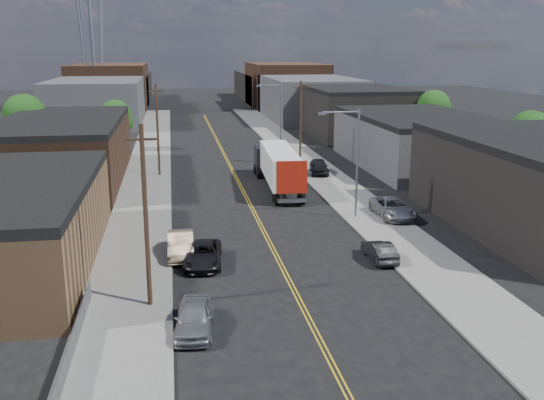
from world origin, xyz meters
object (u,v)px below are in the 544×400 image
object	(u,v)px
semi_truck	(277,164)
car_right_lot_a	(393,208)
car_right_oncoming	(380,251)
car_right_lot_c	(319,166)
car_left_a	(194,317)
car_left_b	(181,245)
car_left_c	(203,254)

from	to	relation	value
semi_truck	car_right_lot_a	xyz separation A→B (m)	(7.46, -12.80, -1.43)
semi_truck	car_right_lot_a	distance (m)	14.88
car_right_oncoming	car_right_lot_c	size ratio (longest dim) A/B	0.84
semi_truck	car_left_a	distance (m)	32.20
car_left_b	car_right_lot_a	bearing A→B (deg)	20.96
car_right_lot_a	car_right_lot_c	world-z (taller)	car_right_lot_c
semi_truck	car_left_a	xyz separation A→B (m)	(-9.49, -30.73, -1.58)
semi_truck	car_left_c	bearing A→B (deg)	-108.81
car_left_b	car_right_lot_c	distance (m)	29.11
car_left_c	car_right_oncoming	bearing A→B (deg)	-0.15
car_left_c	car_right_oncoming	distance (m)	11.65
semi_truck	car_left_b	bearing A→B (deg)	-114.09
semi_truck	car_left_c	world-z (taller)	semi_truck
car_right_lot_c	car_left_a	bearing A→B (deg)	-104.71
car_left_b	car_right_lot_a	size ratio (longest dim) A/B	0.88
semi_truck	car_right_lot_c	xyz separation A→B (m)	(5.64, 5.25, -1.40)
car_left_c	car_right_oncoming	world-z (taller)	car_left_c
car_right_lot_c	car_left_c	bearing A→B (deg)	-110.09
semi_truck	car_right_oncoming	distance (m)	22.55
car_left_a	car_right_lot_a	bearing A→B (deg)	52.54
car_right_oncoming	car_left_a	bearing A→B (deg)	33.61
car_left_a	car_right_lot_a	distance (m)	24.67
car_left_a	car_right_oncoming	size ratio (longest dim) A/B	1.14
car_left_a	car_right_lot_a	xyz separation A→B (m)	(16.95, 17.93, 0.15)
car_right_oncoming	car_right_lot_c	bearing A→B (deg)	-95.68
car_right_lot_a	car_right_lot_c	bearing A→B (deg)	95.75
semi_truck	car_left_a	world-z (taller)	semi_truck
car_right_oncoming	car_right_lot_a	size ratio (longest dim) A/B	0.72
car_left_a	car_right_lot_c	bearing A→B (deg)	73.13
car_right_lot_a	car_right_lot_c	xyz separation A→B (m)	(-1.82, 18.05, 0.03)
car_right_lot_a	car_right_lot_c	distance (m)	18.14
car_right_lot_c	car_right_lot_a	bearing A→B (deg)	-76.14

